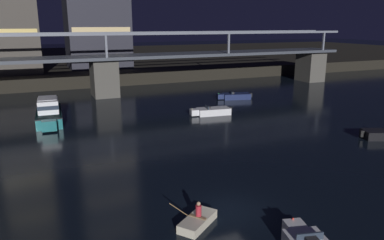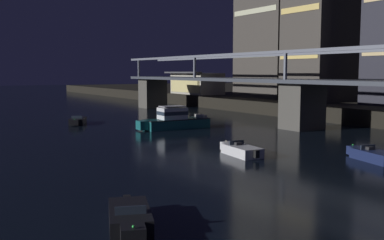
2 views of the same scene
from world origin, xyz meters
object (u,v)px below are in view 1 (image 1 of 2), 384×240
(river_bridge, at_px, (104,67))
(cabin_cruiser_near_left, at_px, (49,113))
(speedboat_mid_left, at_px, (212,111))
(dinghy_with_paddler, at_px, (198,221))
(speedboat_mid_center, at_px, (235,96))

(river_bridge, relative_size, cabin_cruiser_near_left, 9.05)
(cabin_cruiser_near_left, distance_m, speedboat_mid_left, 18.55)
(speedboat_mid_left, bearing_deg, dinghy_with_paddler, -118.11)
(river_bridge, xyz_separation_m, speedboat_mid_center, (16.87, -9.71, -4.01))
(cabin_cruiser_near_left, height_order, speedboat_mid_left, cabin_cruiser_near_left)
(river_bridge, bearing_deg, speedboat_mid_left, -60.80)
(cabin_cruiser_near_left, xyz_separation_m, speedboat_mid_center, (25.43, 3.08, -0.64))
(speedboat_mid_center, height_order, dinghy_with_paddler, dinghy_with_paddler)
(river_bridge, bearing_deg, cabin_cruiser_near_left, -123.79)
(speedboat_mid_left, height_order, speedboat_mid_center, same)
(dinghy_with_paddler, bearing_deg, speedboat_mid_center, 56.89)
(speedboat_mid_center, distance_m, dinghy_with_paddler, 35.28)
(dinghy_with_paddler, bearing_deg, river_bridge, 86.50)
(cabin_cruiser_near_left, bearing_deg, river_bridge, 56.21)
(cabin_cruiser_near_left, xyz_separation_m, speedboat_mid_left, (18.06, -4.20, -0.64))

